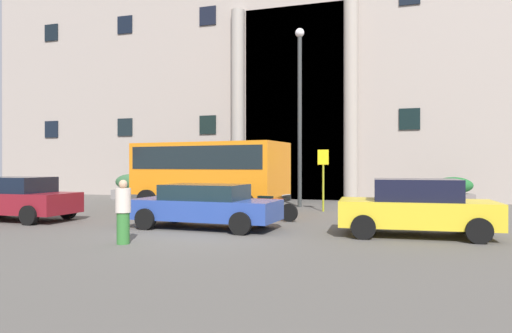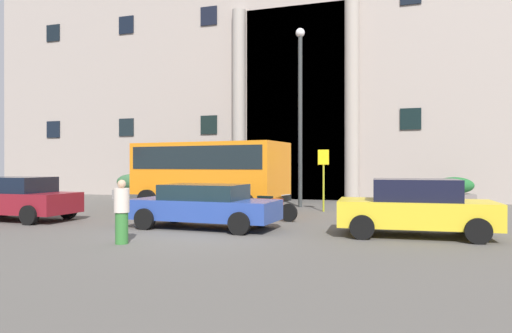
{
  "view_description": "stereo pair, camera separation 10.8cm",
  "coord_description": "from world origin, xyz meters",
  "px_view_note": "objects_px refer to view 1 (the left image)",
  "views": [
    {
      "loc": [
        5.33,
        -11.67,
        1.88
      ],
      "look_at": [
        0.04,
        4.73,
        1.82
      ],
      "focal_mm": 32.5,
      "sensor_mm": 36.0,
      "label": 1
    },
    {
      "loc": [
        5.43,
        -11.64,
        1.88
      ],
      "look_at": [
        0.04,
        4.73,
        1.82
      ],
      "focal_mm": 32.5,
      "sensor_mm": 36.0,
      "label": 2
    }
  ],
  "objects_px": {
    "orange_minibus": "(210,171)",
    "hedge_planter_entrance_right": "(130,187)",
    "motorcycle_near_kerb": "(269,207)",
    "pedestrian_man_red_shirt": "(123,212)",
    "parked_hatchback_near": "(15,198)",
    "parked_sedan_second": "(416,207)",
    "motorcycle_far_end": "(33,201)",
    "lamppost_plaza_centre": "(300,104)",
    "parked_estate_mid": "(205,205)",
    "bus_stop_sign": "(323,173)",
    "hedge_planter_far_west": "(217,186)",
    "scooter_by_planter": "(388,211)",
    "hedge_planter_east": "(454,193)"
  },
  "relations": [
    {
      "from": "bus_stop_sign",
      "to": "parked_hatchback_near",
      "type": "height_order",
      "value": "bus_stop_sign"
    },
    {
      "from": "hedge_planter_entrance_right",
      "to": "parked_sedan_second",
      "type": "height_order",
      "value": "parked_sedan_second"
    },
    {
      "from": "bus_stop_sign",
      "to": "parked_estate_mid",
      "type": "relative_size",
      "value": 0.56
    },
    {
      "from": "hedge_planter_far_west",
      "to": "orange_minibus",
      "type": "bearing_deg",
      "value": -70.34
    },
    {
      "from": "orange_minibus",
      "to": "hedge_planter_entrance_right",
      "type": "distance_m",
      "value": 8.42
    },
    {
      "from": "hedge_planter_east",
      "to": "motorcycle_near_kerb",
      "type": "xyz_separation_m",
      "value": [
        -6.45,
        -7.17,
        -0.19
      ]
    },
    {
      "from": "motorcycle_near_kerb",
      "to": "pedestrian_man_red_shirt",
      "type": "distance_m",
      "value": 5.93
    },
    {
      "from": "parked_estate_mid",
      "to": "scooter_by_planter",
      "type": "xyz_separation_m",
      "value": [
        5.14,
        2.2,
        -0.22
      ]
    },
    {
      "from": "orange_minibus",
      "to": "motorcycle_far_end",
      "type": "distance_m",
      "value": 7.15
    },
    {
      "from": "parked_sedan_second",
      "to": "parked_hatchback_near",
      "type": "distance_m",
      "value": 12.86
    },
    {
      "from": "parked_sedan_second",
      "to": "pedestrian_man_red_shirt",
      "type": "xyz_separation_m",
      "value": [
        -6.65,
        -3.45,
        -0.0
      ]
    },
    {
      "from": "parked_hatchback_near",
      "to": "motorcycle_far_end",
      "type": "distance_m",
      "value": 2.92
    },
    {
      "from": "motorcycle_far_end",
      "to": "lamppost_plaza_centre",
      "type": "xyz_separation_m",
      "value": [
        9.67,
        5.38,
        4.16
      ]
    },
    {
      "from": "hedge_planter_entrance_right",
      "to": "parked_hatchback_near",
      "type": "relative_size",
      "value": 0.45
    },
    {
      "from": "hedge_planter_far_west",
      "to": "parked_estate_mid",
      "type": "bearing_deg",
      "value": -69.26
    },
    {
      "from": "orange_minibus",
      "to": "bus_stop_sign",
      "type": "bearing_deg",
      "value": 23.57
    },
    {
      "from": "bus_stop_sign",
      "to": "pedestrian_man_red_shirt",
      "type": "distance_m",
      "value": 9.68
    },
    {
      "from": "hedge_planter_east",
      "to": "motorcycle_far_end",
      "type": "xyz_separation_m",
      "value": [
        -16.2,
        -7.39,
        -0.19
      ]
    },
    {
      "from": "hedge_planter_entrance_right",
      "to": "parked_sedan_second",
      "type": "relative_size",
      "value": 0.46
    },
    {
      "from": "hedge_planter_far_west",
      "to": "hedge_planter_east",
      "type": "relative_size",
      "value": 0.97
    },
    {
      "from": "hedge_planter_east",
      "to": "parked_estate_mid",
      "type": "bearing_deg",
      "value": -128.55
    },
    {
      "from": "hedge_planter_far_west",
      "to": "scooter_by_planter",
      "type": "relative_size",
      "value": 0.81
    },
    {
      "from": "hedge_planter_east",
      "to": "motorcycle_far_end",
      "type": "relative_size",
      "value": 0.87
    },
    {
      "from": "motorcycle_far_end",
      "to": "lamppost_plaza_centre",
      "type": "bearing_deg",
      "value": 19.19
    },
    {
      "from": "hedge_planter_entrance_right",
      "to": "parked_estate_mid",
      "type": "distance_m",
      "value": 12.81
    },
    {
      "from": "pedestrian_man_red_shirt",
      "to": "lamppost_plaza_centre",
      "type": "relative_size",
      "value": 0.19
    },
    {
      "from": "parked_hatchback_near",
      "to": "scooter_by_planter",
      "type": "xyz_separation_m",
      "value": [
        12.07,
        2.37,
        -0.29
      ]
    },
    {
      "from": "hedge_planter_entrance_right",
      "to": "lamppost_plaza_centre",
      "type": "xyz_separation_m",
      "value": [
        9.86,
        -1.76,
        3.95
      ]
    },
    {
      "from": "orange_minibus",
      "to": "parked_estate_mid",
      "type": "relative_size",
      "value": 1.42
    },
    {
      "from": "orange_minibus",
      "to": "hedge_planter_entrance_right",
      "type": "bearing_deg",
      "value": 150.59
    },
    {
      "from": "parked_hatchback_near",
      "to": "scooter_by_planter",
      "type": "distance_m",
      "value": 12.3
    },
    {
      "from": "parked_sedan_second",
      "to": "pedestrian_man_red_shirt",
      "type": "distance_m",
      "value": 7.49
    },
    {
      "from": "hedge_planter_entrance_right",
      "to": "motorcycle_far_end",
      "type": "distance_m",
      "value": 7.15
    },
    {
      "from": "hedge_planter_east",
      "to": "motorcycle_near_kerb",
      "type": "height_order",
      "value": "hedge_planter_east"
    },
    {
      "from": "scooter_by_planter",
      "to": "parked_sedan_second",
      "type": "bearing_deg",
      "value": -64.84
    },
    {
      "from": "hedge_planter_far_west",
      "to": "scooter_by_planter",
      "type": "bearing_deg",
      "value": -40.28
    },
    {
      "from": "bus_stop_sign",
      "to": "parked_sedan_second",
      "type": "xyz_separation_m",
      "value": [
        3.42,
        -5.65,
        -0.79
      ]
    },
    {
      "from": "hedge_planter_east",
      "to": "scooter_by_planter",
      "type": "height_order",
      "value": "hedge_planter_east"
    },
    {
      "from": "orange_minibus",
      "to": "hedge_planter_entrance_right",
      "type": "xyz_separation_m",
      "value": [
        -6.84,
        4.81,
        -0.98
      ]
    },
    {
      "from": "hedge_planter_far_west",
      "to": "pedestrian_man_red_shirt",
      "type": "bearing_deg",
      "value": -77.08
    },
    {
      "from": "hedge_planter_entrance_right",
      "to": "parked_hatchback_near",
      "type": "bearing_deg",
      "value": -79.58
    },
    {
      "from": "bus_stop_sign",
      "to": "parked_estate_mid",
      "type": "bearing_deg",
      "value": -112.64
    },
    {
      "from": "motorcycle_near_kerb",
      "to": "parked_estate_mid",
      "type": "bearing_deg",
      "value": -103.82
    },
    {
      "from": "hedge_planter_east",
      "to": "motorcycle_near_kerb",
      "type": "bearing_deg",
      "value": -131.96
    },
    {
      "from": "motorcycle_far_end",
      "to": "parked_hatchback_near",
      "type": "bearing_deg",
      "value": -67.07
    },
    {
      "from": "hedge_planter_far_west",
      "to": "parked_hatchback_near",
      "type": "bearing_deg",
      "value": -108.42
    },
    {
      "from": "hedge_planter_east",
      "to": "motorcycle_near_kerb",
      "type": "distance_m",
      "value": 9.65
    },
    {
      "from": "bus_stop_sign",
      "to": "motorcycle_near_kerb",
      "type": "xyz_separation_m",
      "value": [
        -1.26,
        -3.51,
        -1.09
      ]
    },
    {
      "from": "pedestrian_man_red_shirt",
      "to": "lamppost_plaza_centre",
      "type": "distance_m",
      "value": 11.57
    },
    {
      "from": "parked_hatchback_near",
      "to": "parked_estate_mid",
      "type": "bearing_deg",
      "value": 1.1
    }
  ]
}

